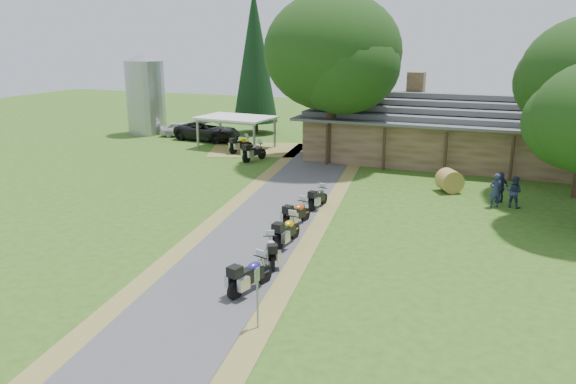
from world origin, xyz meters
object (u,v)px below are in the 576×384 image
at_px(lodge, 454,128).
at_px(silo, 146,95).
at_px(motorcycle_carport_a, 241,144).
at_px(motorcycle_carport_b, 254,151).
at_px(motorcycle_row_e, 318,197).
at_px(carport, 236,132).
at_px(car_dark_suv, 208,126).
at_px(motorcycle_row_b, 271,249).
at_px(motorcycle_row_d, 297,212).
at_px(car_white_sedan, 183,127).
at_px(motorcycle_row_a, 250,273).
at_px(motorcycle_row_c, 287,230).
at_px(hay_bale, 449,181).

height_order(lodge, silo, silo).
distance_m(motorcycle_carport_a, motorcycle_carport_b, 3.21).
bearing_deg(motorcycle_row_e, carport, 48.37).
distance_m(car_dark_suv, motorcycle_row_b, 28.10).
height_order(silo, motorcycle_row_e, silo).
bearing_deg(motorcycle_row_d, car_white_sedan, 55.45).
bearing_deg(motorcycle_row_a, motorcycle_carport_b, 39.71).
distance_m(silo, car_dark_suv, 7.51).
relative_size(lodge, motorcycle_row_a, 10.69).
bearing_deg(carport, motorcycle_row_a, -56.98).
relative_size(silo, car_white_sedan, 1.41).
relative_size(motorcycle_row_a, motorcycle_carport_b, 0.93).
xyz_separation_m(silo, motorcycle_row_c, (22.74, -22.15, -2.88)).
bearing_deg(lodge, carport, -176.11).
bearing_deg(car_dark_suv, motorcycle_row_a, -141.26).
relative_size(car_white_sedan, car_dark_suv, 0.79).
distance_m(motorcycle_row_d, motorcycle_carport_a, 17.89).
relative_size(car_dark_suv, motorcycle_carport_a, 3.15).
xyz_separation_m(car_white_sedan, motorcycle_carport_b, (10.24, -6.83, -0.11)).
bearing_deg(motorcycle_row_a, motorcycle_row_b, 21.74).
height_order(lodge, motorcycle_row_d, lodge).
xyz_separation_m(lodge, silo, (-27.57, 2.14, 1.12)).
height_order(car_white_sedan, motorcycle_row_e, car_white_sedan).
bearing_deg(car_dark_suv, motorcycle_carport_b, -123.39).
bearing_deg(motorcycle_row_d, motorcycle_row_c, -156.89).
bearing_deg(motorcycle_row_a, car_white_sedan, 51.10).
height_order(car_white_sedan, motorcycle_row_c, car_white_sedan).
distance_m(lodge, silo, 27.67).
bearing_deg(hay_bale, motorcycle_row_d, -124.33).
bearing_deg(motorcycle_row_b, car_dark_suv, 6.70).
xyz_separation_m(car_dark_suv, motorcycle_carport_a, (5.01, -3.70, -0.53)).
height_order(car_dark_suv, motorcycle_row_d, car_dark_suv).
height_order(motorcycle_row_d, motorcycle_row_e, motorcycle_row_d).
bearing_deg(motorcycle_row_d, car_dark_suv, 51.51).
distance_m(car_dark_suv, motorcycle_row_e, 21.61).
height_order(motorcycle_row_b, motorcycle_carport_a, motorcycle_carport_a).
xyz_separation_m(motorcycle_row_c, motorcycle_row_e, (-0.48, 5.65, -0.09)).
height_order(car_white_sedan, motorcycle_row_b, car_white_sedan).
distance_m(lodge, car_dark_suv, 20.59).
distance_m(motorcycle_row_a, motorcycle_row_c, 4.77).
height_order(silo, car_white_sedan, silo).
bearing_deg(motorcycle_row_b, lodge, -39.55).
relative_size(lodge, motorcycle_carport_b, 9.97).
bearing_deg(car_dark_suv, hay_bale, -107.57).
bearing_deg(car_white_sedan, silo, 69.97).
height_order(silo, hay_bale, silo).
bearing_deg(hay_bale, motorcycle_row_c, -115.95).
distance_m(silo, motorcycle_row_a, 35.67).
bearing_deg(motorcycle_row_c, motorcycle_row_d, 16.00).
xyz_separation_m(motorcycle_row_b, motorcycle_row_d, (-0.72, 4.75, 0.05)).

